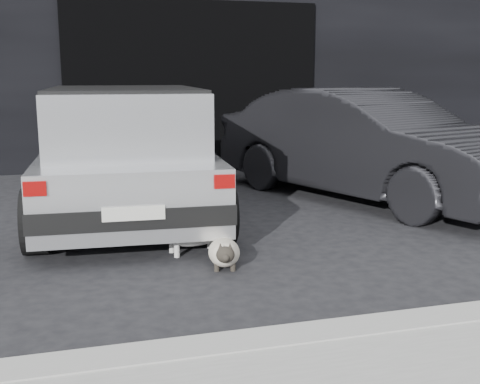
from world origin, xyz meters
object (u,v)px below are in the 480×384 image
object	(u,v)px
cat_siamese	(224,253)
second_car	(367,144)
silver_hatchback	(126,147)
cat_white	(198,230)

from	to	relation	value
cat_siamese	second_car	bearing A→B (deg)	-126.02
silver_hatchback	cat_white	distance (m)	1.65
silver_hatchback	second_car	world-z (taller)	silver_hatchback
second_car	cat_white	bearing A→B (deg)	-168.88
second_car	cat_white	world-z (taller)	second_car
cat_siamese	silver_hatchback	bearing A→B (deg)	-61.80
second_car	cat_siamese	xyz separation A→B (m)	(-2.29, -2.05, -0.54)
second_car	silver_hatchback	bearing A→B (deg)	159.69
cat_siamese	cat_white	bearing A→B (deg)	-63.96
silver_hatchback	cat_white	world-z (taller)	silver_hatchback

